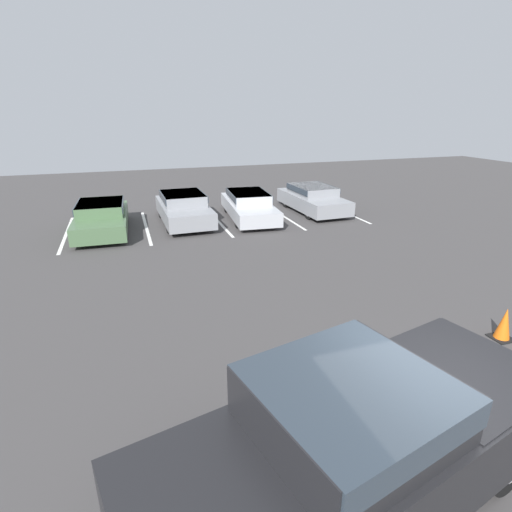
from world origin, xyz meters
The scene contains 12 objects.
ground_plane centered at (0.00, 0.00, 0.00)m, with size 60.00×60.00×0.00m, color #423F3F.
stall_stripe_a centered at (-5.82, 13.10, 0.00)m, with size 0.12×5.05×0.01m, color white.
stall_stripe_b centered at (-2.85, 13.10, 0.00)m, with size 0.12×5.05×0.01m, color white.
stall_stripe_c centered at (0.13, 13.10, 0.00)m, with size 0.12×5.05×0.01m, color white.
stall_stripe_d centered at (3.11, 13.10, 0.00)m, with size 0.12×5.05×0.01m, color white.
stall_stripe_e centered at (6.09, 13.10, 0.00)m, with size 0.12×5.05×0.01m, color white.
pickup_truck centered at (-1.24, -0.11, 0.90)m, with size 5.84×3.19×1.82m.
parked_sedan_a centered at (-4.46, 12.88, 0.62)m, with size 2.01×4.41×1.17m.
parked_sedan_b centered at (-1.26, 13.25, 0.67)m, with size 1.90×4.30×1.25m.
parked_sedan_c centered at (1.53, 13.10, 0.62)m, with size 2.11×4.78×1.15m.
parked_sedan_d centered at (4.73, 13.36, 0.64)m, with size 1.92×4.28×1.19m.
traffic_cone centered at (3.56, 2.08, 0.33)m, with size 0.41×0.41×0.70m.
Camera 1 is at (-3.57, -3.13, 4.48)m, focal length 28.00 mm.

